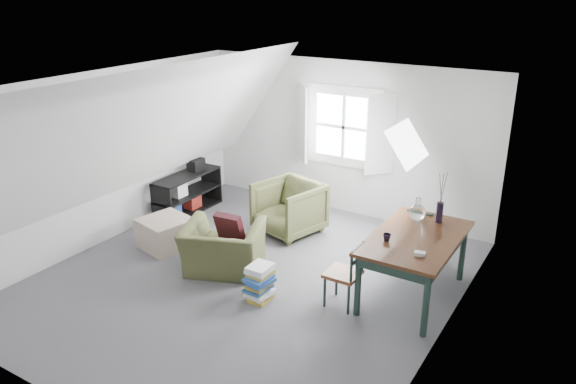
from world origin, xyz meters
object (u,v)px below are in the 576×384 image
Objects in this scene: magazine_stack at (260,283)px; armchair_near at (224,270)px; dining_chair_far at (421,236)px; armchair_far at (289,232)px; media_shelf at (186,196)px; dining_table at (415,244)px; ottoman at (166,233)px; dining_chair_near at (345,273)px.

armchair_near is at bearing 156.78° from magazine_stack.
magazine_stack is at bearing 47.57° from dining_chair_far.
media_shelf is at bearing -158.45° from armchair_far.
dining_table is at bearing -11.26° from media_shelf.
armchair_far is 1.06× the size of dining_chair_far.
armchair_far is at bearing 46.83° from ottoman.
armchair_far is 1.37× the size of ottoman.
dining_chair_far is at bearing -166.79° from armchair_near.
ottoman is 0.40× the size of dining_table.
dining_table reaches higher than armchair_near.
magazine_stack reaches higher than armchair_near.
armchair_near is 1.18m from ottoman.
dining_table is at bearing 33.48° from magazine_stack.
dining_chair_far is (2.18, 1.51, 0.44)m from armchair_near.
dining_chair_near reaches higher than media_shelf.
media_shelf is (-4.14, 0.61, -0.41)m from dining_table.
ottoman is 3.60m from dining_table.
magazine_stack is at bearing -145.83° from dining_table.
ottoman reaches higher than armchair_near.
ottoman is 0.78× the size of dining_chair_far.
dining_chair_far is 1.51m from dining_chair_near.
dining_chair_near is 1.84× the size of magazine_stack.
dining_chair_near is at bearing -21.99° from media_shelf.
dining_table reaches higher than ottoman.
media_shelf is 2.88× the size of magazine_stack.
media_shelf reaches higher than ottoman.
ottoman is at bearing -170.60° from dining_table.
armchair_far is 1.09× the size of dining_chair_near.
dining_chair_near is (-0.42, -1.45, -0.01)m from dining_chair_far.
dining_table is at bearing 138.63° from dining_chair_near.
media_shelf reaches higher than armchair_far.
magazine_stack reaches higher than armchair_far.
armchair_far reaches higher than armchair_near.
armchair_near is 2.69m from dining_chair_far.
dining_chair_near is at bearing 160.51° from armchair_near.
ottoman is 0.51× the size of media_shelf.
dining_chair_near is (1.65, -1.42, 0.43)m from armchair_far.
dining_chair_far reaches higher than dining_table.
dining_table is 0.90m from dining_chair_far.
dining_table is 1.93× the size of dining_chair_far.
armchair_near is 2.20m from media_shelf.
dining_table is (2.37, 0.67, 0.70)m from armchair_near.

